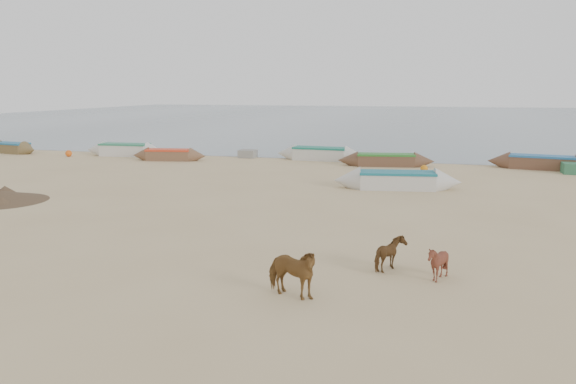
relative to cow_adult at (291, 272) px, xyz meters
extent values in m
plane|color=tan|center=(-2.38, 4.38, -0.64)|extent=(140.00, 140.00, 0.00)
plane|color=slate|center=(-2.38, 86.38, -0.63)|extent=(160.00, 160.00, 0.00)
imported|color=brown|center=(0.00, 0.00, 0.00)|extent=(1.66, 1.13, 1.28)
imported|color=#5B2A1C|center=(3.42, 2.20, -0.15)|extent=(1.13, 1.08, 0.97)
imported|color=brown|center=(2.16, 2.69, -0.17)|extent=(0.84, 0.97, 0.95)
cone|color=brown|center=(-15.69, 7.97, -0.41)|extent=(5.23, 5.23, 0.46)
cube|color=#2A5E36|center=(-14.83, 23.34, -0.34)|extent=(1.40, 1.20, 0.60)
sphere|color=orange|center=(2.42, 22.12, -0.42)|extent=(0.44, 0.44, 0.44)
cube|color=gray|center=(-10.32, 26.18, -0.36)|extent=(1.20, 1.10, 0.56)
cube|color=#2E6645|center=(11.16, 23.83, -0.32)|extent=(1.50, 1.20, 0.64)
sphere|color=#DE5A14|center=(-23.38, 23.19, -0.40)|extent=(0.48, 0.48, 0.48)
camera|label=1|loc=(3.36, -12.54, 4.39)|focal=35.00mm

